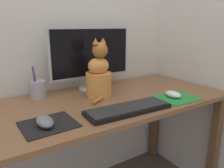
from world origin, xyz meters
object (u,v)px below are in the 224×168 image
at_px(keyboard, 128,109).
at_px(pen_cup, 38,89).
at_px(computer_mouse_right, 173,94).
at_px(cat, 99,75).
at_px(computer_mouse_left, 45,122).
at_px(monitor, 91,56).

distance_m(keyboard, pen_cup, 0.53).
distance_m(computer_mouse_right, cat, 0.43).
height_order(computer_mouse_left, cat, cat).
bearing_deg(computer_mouse_left, keyboard, -7.15).
bearing_deg(computer_mouse_right, cat, 143.11).
relative_size(keyboard, cat, 1.29).
relative_size(computer_mouse_left, cat, 0.34).
xyz_separation_m(keyboard, pen_cup, (-0.31, 0.43, 0.04)).
relative_size(monitor, computer_mouse_right, 5.35).
relative_size(computer_mouse_right, pen_cup, 0.56).
relative_size(monitor, computer_mouse_left, 4.68).
bearing_deg(computer_mouse_right, computer_mouse_left, 178.05).
xyz_separation_m(monitor, computer_mouse_right, (0.30, -0.40, -0.19)).
height_order(monitor, cat, monitor).
distance_m(monitor, computer_mouse_right, 0.54).
bearing_deg(monitor, keyboard, -94.05).
bearing_deg(pen_cup, computer_mouse_left, -100.59).
bearing_deg(computer_mouse_left, cat, 31.16).
relative_size(keyboard, computer_mouse_right, 4.29).
xyz_separation_m(monitor, cat, (-0.03, -0.15, -0.09)).
xyz_separation_m(keyboard, computer_mouse_right, (0.33, 0.02, 0.01)).
distance_m(computer_mouse_left, computer_mouse_right, 0.71).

